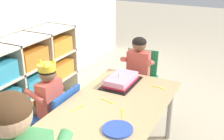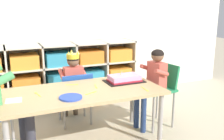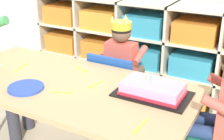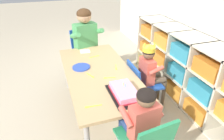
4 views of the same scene
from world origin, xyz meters
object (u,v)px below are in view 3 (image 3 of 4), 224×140
object	(u,v)px
fork_scattered_mid_table	(95,85)
fork_beside_plate_stack	(21,67)
activity_table	(67,91)
fork_near_cake_tray	(63,92)
guest_at_table_side	(218,111)
fork_at_table_front_edge	(140,127)
paper_plate_stack	(26,88)
child_with_crown	(124,59)
birthday_cake_on_tray	(153,90)
fork_by_napkin	(82,69)
classroom_chair_blue	(117,83)

from	to	relation	value
fork_scattered_mid_table	fork_beside_plate_stack	xyz separation A→B (m)	(-0.55, -0.01, 0.00)
fork_scattered_mid_table	fork_beside_plate_stack	world-z (taller)	same
activity_table	fork_beside_plate_stack	xyz separation A→B (m)	(-0.39, 0.05, 0.05)
activity_table	fork_near_cake_tray	world-z (taller)	fork_near_cake_tray
fork_scattered_mid_table	fork_near_cake_tray	world-z (taller)	same
guest_at_table_side	fork_at_table_front_edge	bearing A→B (deg)	-48.50
fork_scattered_mid_table	paper_plate_stack	bearing A→B (deg)	138.96
child_with_crown	birthday_cake_on_tray	size ratio (longest dim) A/B	2.15
fork_near_cake_tray	child_with_crown	bearing A→B (deg)	-114.77
fork_near_cake_tray	fork_by_napkin	bearing A→B (deg)	-97.87
birthday_cake_on_tray	fork_scattered_mid_table	world-z (taller)	birthday_cake_on_tray
activity_table	classroom_chair_blue	distance (m)	0.50
birthday_cake_on_tray	fork_beside_plate_stack	world-z (taller)	birthday_cake_on_tray
fork_scattered_mid_table	fork_near_cake_tray	xyz separation A→B (m)	(-0.10, -0.16, 0.00)
activity_table	guest_at_table_side	world-z (taller)	guest_at_table_side
fork_near_cake_tray	fork_at_table_front_edge	world-z (taller)	same
paper_plate_stack	fork_beside_plate_stack	bearing A→B (deg)	137.93
child_with_crown	fork_scattered_mid_table	distance (m)	0.53
activity_table	fork_by_napkin	world-z (taller)	fork_by_napkin
classroom_chair_blue	fork_at_table_front_edge	xyz separation A→B (m)	(0.48, -0.69, 0.19)
fork_beside_plate_stack	fork_at_table_front_edge	size ratio (longest dim) A/B	0.94
activity_table	fork_at_table_front_edge	world-z (taller)	fork_at_table_front_edge
fork_beside_plate_stack	fork_near_cake_tray	xyz separation A→B (m)	(0.45, -0.16, 0.00)
child_with_crown	classroom_chair_blue	bearing A→B (deg)	90.05
classroom_chair_blue	birthday_cake_on_tray	bearing A→B (deg)	137.87
classroom_chair_blue	birthday_cake_on_tray	xyz separation A→B (m)	(0.41, -0.38, 0.21)
fork_scattered_mid_table	fork_at_table_front_edge	world-z (taller)	same
fork_at_table_front_edge	guest_at_table_side	bearing A→B (deg)	-38.08
guest_at_table_side	fork_beside_plate_stack	distance (m)	1.21
child_with_crown	fork_at_table_front_edge	world-z (taller)	child_with_crown
classroom_chair_blue	paper_plate_stack	distance (m)	0.71
activity_table	child_with_crown	distance (m)	0.59
birthday_cake_on_tray	classroom_chair_blue	bearing A→B (deg)	137.38
child_with_crown	fork_beside_plate_stack	bearing A→B (deg)	49.52
classroom_chair_blue	fork_at_table_front_edge	size ratio (longest dim) A/B	4.21
paper_plate_stack	fork_beside_plate_stack	xyz separation A→B (m)	(-0.24, 0.22, -0.01)
birthday_cake_on_tray	paper_plate_stack	size ratio (longest dim) A/B	2.00
classroom_chair_blue	fork_beside_plate_stack	xyz separation A→B (m)	(-0.46, -0.43, 0.19)
activity_table	fork_scattered_mid_table	xyz separation A→B (m)	(0.15, 0.06, 0.05)
child_with_crown	fork_scattered_mid_table	bearing A→B (deg)	99.74
fork_scattered_mid_table	fork_at_table_front_edge	xyz separation A→B (m)	(0.39, -0.26, 0.00)
activity_table	birthday_cake_on_tray	distance (m)	0.50
classroom_chair_blue	fork_near_cake_tray	distance (m)	0.61
fork_beside_plate_stack	guest_at_table_side	bearing A→B (deg)	80.86
paper_plate_stack	fork_scattered_mid_table	xyz separation A→B (m)	(0.30, 0.22, -0.01)
fork_beside_plate_stack	fork_at_table_front_edge	distance (m)	0.97
activity_table	paper_plate_stack	bearing A→B (deg)	-132.59
birthday_cake_on_tray	fork_beside_plate_stack	bearing A→B (deg)	-176.91
fork_near_cake_tray	fork_at_table_front_edge	bearing A→B (deg)	144.87
birthday_cake_on_tray	fork_near_cake_tray	size ratio (longest dim) A/B	3.22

